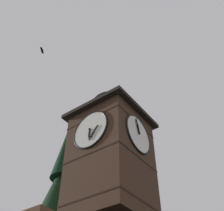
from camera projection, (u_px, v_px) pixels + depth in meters
name	position (u px, v px, depth m)	size (l,w,h in m)	color
clock_tower	(111.00, 156.00, 17.99)	(4.65, 4.65, 9.80)	#422B1E
flying_bird_high	(42.00, 50.00, 21.98)	(0.56, 0.41, 0.12)	black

